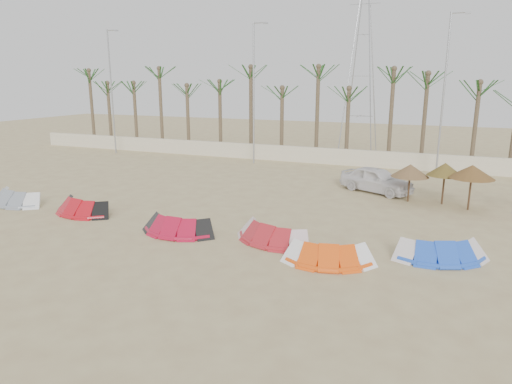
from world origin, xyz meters
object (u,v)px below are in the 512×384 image
at_px(kite_red_right, 274,231).
at_px(kite_orange, 331,251).
at_px(parasol_mid, 445,169).
at_px(kite_red_mid, 181,223).
at_px(car, 377,180).
at_px(kite_grey, 20,196).
at_px(kite_red_left, 86,205).
at_px(kite_blue, 442,247).
at_px(parasol_left, 410,171).
at_px(parasol_right, 472,172).

bearing_deg(kite_red_right, kite_orange, -25.93).
bearing_deg(parasol_mid, kite_red_mid, -138.21).
height_order(kite_red_right, car, car).
relative_size(kite_grey, kite_red_left, 1.02).
bearing_deg(car, kite_red_mid, 173.02).
bearing_deg(kite_blue, car, 111.35).
xyz_separation_m(kite_grey, parasol_mid, (21.64, 8.72, 1.53)).
bearing_deg(parasol_left, kite_red_right, -118.03).
bearing_deg(kite_orange, kite_red_right, 154.07).
bearing_deg(kite_red_mid, car, 57.82).
bearing_deg(parasol_mid, parasol_left, -175.77).
bearing_deg(kite_blue, kite_red_mid, -173.63).
bearing_deg(kite_orange, car, 90.09).
relative_size(kite_red_left, parasol_right, 1.50).
xyz_separation_m(kite_red_right, kite_blue, (6.61, 0.63, -0.00)).
bearing_deg(kite_blue, kite_grey, -179.17).
height_order(parasol_left, parasol_mid, parasol_mid).
relative_size(kite_red_left, kite_red_mid, 1.06).
bearing_deg(parasol_right, kite_grey, -160.74).
relative_size(kite_grey, kite_blue, 0.97).
bearing_deg(car, kite_red_right, -169.42).
bearing_deg(car, kite_orange, -154.71).
height_order(kite_red_mid, kite_blue, same).
height_order(kite_red_right, parasol_right, parasol_right).
bearing_deg(kite_red_right, kite_red_mid, -172.20).
bearing_deg(kite_red_mid, kite_red_right, 7.80).
xyz_separation_m(kite_orange, parasol_left, (1.98, 10.24, 1.36)).
relative_size(kite_grey, parasol_left, 1.73).
xyz_separation_m(kite_red_left, kite_blue, (17.01, 0.40, -0.00)).
xyz_separation_m(kite_red_mid, kite_orange, (7.00, -0.76, -0.00)).
height_order(parasol_left, parasol_right, parasol_right).
relative_size(kite_orange, car, 0.79).
distance_m(kite_grey, kite_red_mid, 10.92).
height_order(kite_grey, kite_red_left, same).
bearing_deg(kite_red_left, parasol_left, 29.79).
bearing_deg(kite_blue, kite_red_right, -174.55).
bearing_deg(parasol_right, kite_orange, -117.55).
bearing_deg(car, kite_blue, -133.45).
xyz_separation_m(kite_red_right, kite_orange, (2.76, -1.34, -0.00)).
distance_m(kite_grey, kite_red_right, 15.13).
bearing_deg(parasol_left, kite_red_left, -150.21).
bearing_deg(kite_grey, kite_red_left, -0.97).
relative_size(kite_red_right, kite_blue, 1.00).
height_order(kite_red_left, parasol_mid, parasol_mid).
bearing_deg(parasol_left, car, 140.95).
distance_m(kite_grey, parasol_right, 24.35).
xyz_separation_m(kite_red_mid, parasol_right, (12.05, 8.91, 1.63)).
bearing_deg(car, parasol_mid, -86.30).
distance_m(kite_red_mid, parasol_right, 15.07).
height_order(kite_red_left, car, car).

